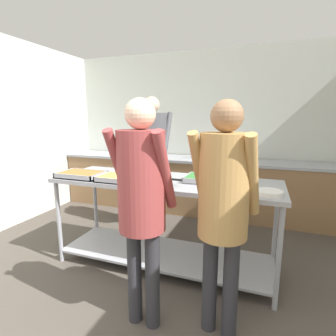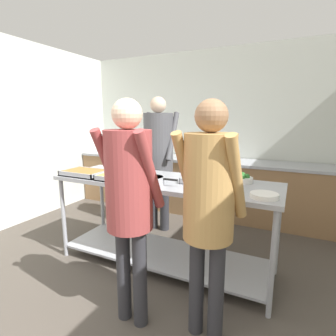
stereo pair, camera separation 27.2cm
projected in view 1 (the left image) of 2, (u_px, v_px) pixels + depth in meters
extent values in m
cube|color=silver|center=(204.00, 131.00, 4.50)|extent=(4.86, 0.06, 2.65)
cube|color=silver|center=(2.00, 134.00, 3.58)|extent=(0.06, 3.87, 2.65)
cube|color=olive|center=(198.00, 186.00, 4.33)|extent=(4.70, 0.62, 0.86)
cube|color=#9EA0A8|center=(198.00, 160.00, 4.25)|extent=(4.70, 0.65, 0.04)
cube|color=black|center=(157.00, 157.00, 4.49)|extent=(0.50, 0.42, 0.02)
cube|color=#9EA0A8|center=(165.00, 181.00, 2.65)|extent=(2.27, 0.75, 0.04)
cube|color=#9EA0A8|center=(165.00, 254.00, 2.80)|extent=(2.19, 0.67, 0.02)
cylinder|color=#9EA0A8|center=(59.00, 222.00, 2.80)|extent=(0.04, 0.04, 0.90)
cylinder|color=#9EA0A8|center=(279.00, 259.00, 2.07)|extent=(0.04, 0.04, 0.90)
cylinder|color=#9EA0A8|center=(95.00, 204.00, 3.40)|extent=(0.04, 0.04, 0.90)
cylinder|color=#9EA0A8|center=(275.00, 227.00, 2.67)|extent=(0.04, 0.04, 0.90)
cube|color=#9EA0A8|center=(81.00, 176.00, 2.76)|extent=(0.46, 0.31, 0.01)
cube|color=#9E6B33|center=(81.00, 174.00, 2.75)|extent=(0.43, 0.29, 0.04)
cube|color=#9EA0A8|center=(72.00, 177.00, 2.61)|extent=(0.46, 0.01, 0.05)
cube|color=#9EA0A8|center=(90.00, 172.00, 2.89)|extent=(0.46, 0.01, 0.05)
cube|color=#9EA0A8|center=(64.00, 173.00, 2.83)|extent=(0.01, 0.31, 0.05)
cube|color=#9EA0A8|center=(99.00, 176.00, 2.68)|extent=(0.01, 0.31, 0.05)
cube|color=#9EA0A8|center=(118.00, 180.00, 2.58)|extent=(0.38, 0.28, 0.01)
cube|color=gold|center=(118.00, 178.00, 2.58)|extent=(0.35, 0.26, 0.04)
cube|color=#9EA0A8|center=(110.00, 181.00, 2.46)|extent=(0.38, 0.01, 0.05)
cube|color=#9EA0A8|center=(125.00, 175.00, 2.70)|extent=(0.38, 0.01, 0.05)
cube|color=#9EA0A8|center=(102.00, 177.00, 2.64)|extent=(0.01, 0.28, 0.05)
cube|color=#9EA0A8|center=(134.00, 180.00, 2.52)|extent=(0.01, 0.28, 0.05)
cylinder|color=#9EA0A8|center=(156.00, 181.00, 2.44)|extent=(0.23, 0.23, 0.07)
cylinder|color=beige|center=(156.00, 178.00, 2.43)|extent=(0.20, 0.20, 0.01)
cylinder|color=black|center=(175.00, 180.00, 2.37)|extent=(0.14, 0.02, 0.02)
cube|color=#9EA0A8|center=(206.00, 181.00, 2.56)|extent=(0.40, 0.32, 0.01)
cube|color=#387A38|center=(206.00, 178.00, 2.55)|extent=(0.38, 0.30, 0.04)
cube|color=#9EA0A8|center=(203.00, 183.00, 2.41)|extent=(0.40, 0.01, 0.05)
cube|color=#9EA0A8|center=(209.00, 176.00, 2.70)|extent=(0.40, 0.01, 0.05)
cube|color=#9EA0A8|center=(187.00, 177.00, 2.62)|extent=(0.01, 0.32, 0.05)
cube|color=#9EA0A8|center=(227.00, 180.00, 2.49)|extent=(0.01, 0.32, 0.05)
cylinder|color=silver|center=(243.00, 178.00, 2.59)|extent=(0.19, 0.19, 0.05)
sphere|color=#2D702D|center=(247.00, 175.00, 2.57)|extent=(0.05, 0.05, 0.05)
sphere|color=#2D702D|center=(242.00, 174.00, 2.63)|extent=(0.06, 0.06, 0.06)
sphere|color=#2D702D|center=(239.00, 174.00, 2.59)|extent=(0.05, 0.05, 0.05)
sphere|color=#2D702D|center=(243.00, 175.00, 2.54)|extent=(0.05, 0.05, 0.05)
cylinder|color=white|center=(269.00, 194.00, 2.12)|extent=(0.22, 0.22, 0.01)
cylinder|color=white|center=(269.00, 193.00, 2.12)|extent=(0.22, 0.22, 0.01)
cylinder|color=white|center=(269.00, 191.00, 2.12)|extent=(0.22, 0.22, 0.01)
cylinder|color=#2D2D33|center=(135.00, 275.00, 1.98)|extent=(0.11, 0.11, 0.76)
cylinder|color=#2D2D33|center=(153.00, 279.00, 1.93)|extent=(0.11, 0.11, 0.76)
cylinder|color=#993D3D|center=(119.00, 168.00, 1.86)|extent=(0.08, 0.32, 0.57)
cylinder|color=#993D3D|center=(165.00, 171.00, 1.73)|extent=(0.08, 0.32, 0.57)
cylinder|color=#993D3D|center=(142.00, 181.00, 1.81)|extent=(0.33, 0.33, 0.71)
sphere|color=beige|center=(140.00, 114.00, 1.73)|extent=(0.21, 0.21, 0.21)
cylinder|color=#2D2D33|center=(210.00, 282.00, 1.90)|extent=(0.11, 0.11, 0.76)
cylinder|color=#2D2D33|center=(230.00, 288.00, 1.83)|extent=(0.11, 0.11, 0.76)
cylinder|color=tan|center=(199.00, 171.00, 1.79)|extent=(0.12, 0.32, 0.57)
cylinder|color=tan|center=(253.00, 177.00, 1.63)|extent=(0.12, 0.32, 0.57)
cylinder|color=tan|center=(224.00, 186.00, 1.73)|extent=(0.34, 0.34, 0.70)
sphere|color=#8C6647|center=(227.00, 116.00, 1.64)|extent=(0.21, 0.21, 0.21)
cylinder|color=#2D2D33|center=(159.00, 201.00, 3.61)|extent=(0.13, 0.13, 0.84)
cylinder|color=#2D2D33|center=(147.00, 200.00, 3.66)|extent=(0.13, 0.13, 0.84)
cylinder|color=#4C4C51|center=(167.00, 136.00, 3.40)|extent=(0.08, 0.34, 0.62)
cylinder|color=#4C4C51|center=(138.00, 135.00, 3.53)|extent=(0.08, 0.34, 0.62)
cylinder|color=#4C4C51|center=(152.00, 143.00, 3.48)|extent=(0.39, 0.39, 0.77)
sphere|color=beige|center=(152.00, 105.00, 3.39)|extent=(0.21, 0.21, 0.21)
cylinder|color=#23602D|center=(195.00, 153.00, 4.31)|extent=(0.06, 0.06, 0.17)
cone|color=#23602D|center=(195.00, 146.00, 4.29)|extent=(0.06, 0.06, 0.06)
cylinder|color=black|center=(195.00, 143.00, 4.28)|extent=(0.03, 0.03, 0.02)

